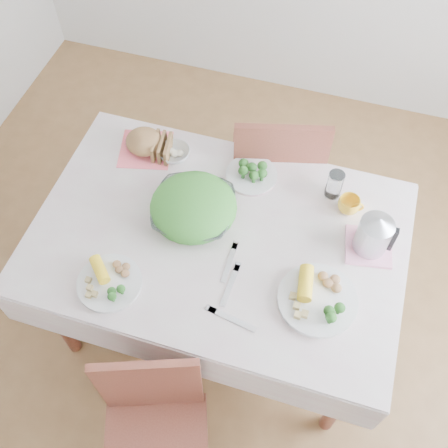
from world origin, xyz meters
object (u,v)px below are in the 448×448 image
(chair_near, at_px, (155,447))
(chair_far, at_px, (274,168))
(salad_bowl, at_px, (194,210))
(dinner_plate_right, at_px, (317,300))
(dinner_plate_left, at_px, (110,283))
(yellow_mug, at_px, (349,205))
(dining_table, at_px, (219,279))
(electric_kettle, at_px, (375,231))

(chair_near, distance_m, chair_far, 1.44)
(chair_near, relative_size, salad_bowl, 2.61)
(salad_bowl, height_order, dinner_plate_right, salad_bowl)
(dinner_plate_left, relative_size, yellow_mug, 2.69)
(dining_table, distance_m, chair_near, 0.79)
(dining_table, xyz_separation_m, dinner_plate_left, (-0.33, -0.33, 0.40))
(dinner_plate_right, bearing_deg, salad_bowl, 157.56)
(dinner_plate_left, bearing_deg, dinner_plate_right, 11.86)
(chair_near, distance_m, salad_bowl, 0.92)
(salad_bowl, relative_size, yellow_mug, 3.61)
(salad_bowl, bearing_deg, dinner_plate_left, -117.39)
(chair_near, xyz_separation_m, dinner_plate_left, (-0.32, 0.45, 0.31))
(dining_table, distance_m, dinner_plate_left, 0.61)
(dining_table, relative_size, chair_far, 1.45)
(dining_table, xyz_separation_m, salad_bowl, (-0.12, 0.06, 0.43))
(chair_far, relative_size, dinner_plate_right, 3.21)
(salad_bowl, height_order, yellow_mug, salad_bowl)
(chair_far, relative_size, electric_kettle, 5.23)
(chair_far, bearing_deg, dinner_plate_left, 52.27)
(yellow_mug, bearing_deg, dining_table, -150.26)
(dining_table, relative_size, electric_kettle, 7.56)
(dining_table, xyz_separation_m, dinner_plate_right, (0.44, -0.17, 0.40))
(salad_bowl, bearing_deg, chair_far, 69.74)
(dining_table, height_order, salad_bowl, salad_bowl)
(electric_kettle, bearing_deg, yellow_mug, 122.04)
(chair_near, relative_size, chair_far, 0.90)
(chair_near, relative_size, dinner_plate_left, 3.50)
(yellow_mug, bearing_deg, chair_far, 135.35)
(dinner_plate_right, bearing_deg, yellow_mug, 85.19)
(yellow_mug, xyz_separation_m, electric_kettle, (0.11, -0.16, 0.08))
(dining_table, bearing_deg, yellow_mug, 29.74)
(electric_kettle, bearing_deg, salad_bowl, -178.30)
(dinner_plate_left, bearing_deg, yellow_mug, 37.11)
(dining_table, height_order, electric_kettle, electric_kettle)
(dinner_plate_right, xyz_separation_m, yellow_mug, (0.04, 0.45, 0.03))
(dinner_plate_left, height_order, yellow_mug, yellow_mug)
(electric_kettle, bearing_deg, chair_near, -126.26)
(yellow_mug, bearing_deg, dinner_plate_right, -94.81)
(chair_near, relative_size, dinner_plate_right, 2.89)
(dinner_plate_left, distance_m, yellow_mug, 1.01)
(chair_near, distance_m, dinner_plate_right, 0.82)
(salad_bowl, height_order, dinner_plate_left, salad_bowl)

